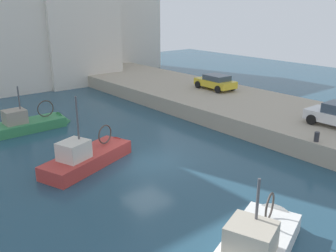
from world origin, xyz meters
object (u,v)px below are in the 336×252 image
at_px(fishing_boat_white, 259,246).
at_px(parked_car_yellow, 216,82).
at_px(fishing_boat_red, 92,161).
at_px(fishing_boat_green, 33,127).
at_px(mooring_bollard_north, 317,137).

relative_size(fishing_boat_white, parked_car_yellow, 1.50).
distance_m(fishing_boat_red, parked_car_yellow, 16.29).
height_order(fishing_boat_red, fishing_boat_green, fishing_boat_red).
relative_size(fishing_boat_white, fishing_boat_green, 1.01).
relative_size(parked_car_yellow, mooring_bollard_north, 7.05).
bearing_deg(fishing_boat_green, fishing_boat_white, -86.12).
bearing_deg(fishing_boat_white, fishing_boat_red, 95.37).
distance_m(fishing_boat_red, mooring_bollard_north, 12.61).
bearing_deg(parked_car_yellow, fishing_boat_red, -161.10).
xyz_separation_m(fishing_boat_red, parked_car_yellow, (15.32, 5.25, 1.74)).
distance_m(fishing_boat_white, mooring_bollard_north, 9.51).
bearing_deg(fishing_boat_green, mooring_bollard_north, -57.18).
bearing_deg(fishing_boat_white, mooring_bollard_north, 18.88).
xyz_separation_m(fishing_boat_green, parked_car_yellow, (15.59, -2.87, 1.75)).
bearing_deg(fishing_boat_red, fishing_boat_green, 91.91).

